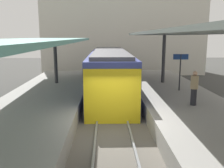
% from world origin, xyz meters
% --- Properties ---
extents(ground_plane, '(80.00, 80.00, 0.00)m').
position_xyz_m(ground_plane, '(0.00, 0.00, 0.00)').
color(ground_plane, '#383835').
extents(platform_left, '(4.40, 28.00, 1.00)m').
position_xyz_m(platform_left, '(-3.80, 0.00, 0.50)').
color(platform_left, gray).
rests_on(platform_left, ground_plane).
extents(platform_right, '(4.40, 28.00, 1.00)m').
position_xyz_m(platform_right, '(3.80, 0.00, 0.50)').
color(platform_right, gray).
rests_on(platform_right, ground_plane).
extents(track_ballast, '(3.20, 28.00, 0.20)m').
position_xyz_m(track_ballast, '(0.00, 0.00, 0.10)').
color(track_ballast, '#59544C').
rests_on(track_ballast, ground_plane).
extents(rail_near_side, '(0.08, 28.00, 0.14)m').
position_xyz_m(rail_near_side, '(-0.72, 0.00, 0.27)').
color(rail_near_side, slate).
rests_on(rail_near_side, track_ballast).
extents(rail_far_side, '(0.08, 28.00, 0.14)m').
position_xyz_m(rail_far_side, '(0.72, 0.00, 0.27)').
color(rail_far_side, slate).
rests_on(rail_far_side, track_ballast).
extents(commuter_train, '(2.78, 12.09, 3.10)m').
position_xyz_m(commuter_train, '(0.00, 7.52, 1.73)').
color(commuter_train, '#38428C').
rests_on(commuter_train, track_ballast).
extents(canopy_left, '(4.18, 21.00, 3.12)m').
position_xyz_m(canopy_left, '(-3.80, 1.40, 4.00)').
color(canopy_left, '#333335').
rests_on(canopy_left, platform_left).
extents(canopy_right, '(4.18, 21.00, 3.51)m').
position_xyz_m(canopy_right, '(3.80, 1.40, 4.39)').
color(canopy_right, '#333335').
rests_on(canopy_right, platform_right).
extents(platform_sign, '(0.90, 0.08, 2.21)m').
position_xyz_m(platform_sign, '(4.19, 5.03, 2.62)').
color(platform_sign, '#262628').
rests_on(platform_sign, platform_right).
extents(passenger_near_bench, '(0.36, 0.36, 1.65)m').
position_xyz_m(passenger_near_bench, '(3.90, 1.80, 1.85)').
color(passenger_near_bench, '#232328').
rests_on(passenger_near_bench, platform_right).
extents(station_building_backdrop, '(18.00, 6.00, 11.00)m').
position_xyz_m(station_building_backdrop, '(1.74, 20.00, 5.50)').
color(station_building_backdrop, beige).
rests_on(station_building_backdrop, ground_plane).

